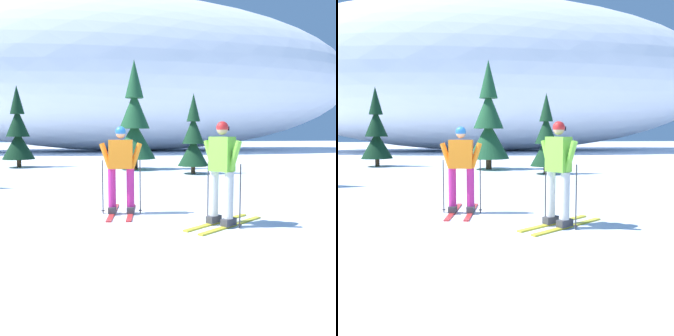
% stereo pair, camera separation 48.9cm
% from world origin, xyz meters
% --- Properties ---
extents(ground_plane, '(120.00, 120.00, 0.00)m').
position_xyz_m(ground_plane, '(0.00, 0.00, 0.00)').
color(ground_plane, white).
extents(skier_lime_jacket, '(1.65, 1.31, 1.78)m').
position_xyz_m(skier_lime_jacket, '(1.89, -0.31, 0.93)').
color(skier_lime_jacket, gold).
rests_on(skier_lime_jacket, ground).
extents(skier_orange_jacket, '(0.83, 1.63, 1.71)m').
position_xyz_m(skier_orange_jacket, '(0.28, 0.94, 0.90)').
color(skier_orange_jacket, red).
rests_on(skier_orange_jacket, ground).
extents(pine_tree_center_left, '(1.44, 1.44, 3.73)m').
position_xyz_m(pine_tree_center_left, '(-3.60, 11.83, 1.56)').
color(pine_tree_center_left, '#47301E').
rests_on(pine_tree_center_left, ground).
extents(pine_tree_center_right, '(1.81, 1.81, 4.69)m').
position_xyz_m(pine_tree_center_right, '(1.52, 9.80, 1.96)').
color(pine_tree_center_right, '#47301E').
rests_on(pine_tree_center_right, ground).
extents(pine_tree_far_right, '(1.19, 1.19, 3.09)m').
position_xyz_m(pine_tree_far_right, '(3.56, 7.65, 1.29)').
color(pine_tree_far_right, '#47301E').
rests_on(pine_tree_far_right, ground).
extents(snow_ridge_background, '(42.10, 14.67, 13.03)m').
position_xyz_m(snow_ridge_background, '(3.09, 26.81, 6.52)').
color(snow_ridge_background, white).
rests_on(snow_ridge_background, ground).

